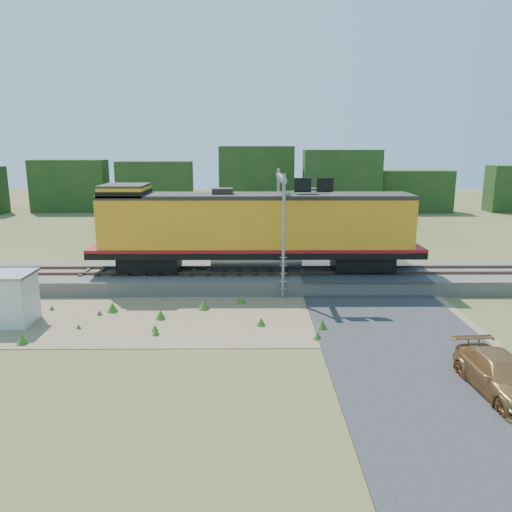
{
  "coord_description": "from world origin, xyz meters",
  "views": [
    {
      "loc": [
        0.73,
        -22.31,
        8.06
      ],
      "look_at": [
        0.92,
        3.0,
        2.4
      ],
      "focal_mm": 35.0,
      "sensor_mm": 36.0,
      "label": 1
    }
  ],
  "objects_px": {
    "signal_gantry": "(287,201)",
    "locomotive": "(251,228)",
    "shed": "(11,298)",
    "car": "(502,376)"
  },
  "relations": [
    {
      "from": "signal_gantry",
      "to": "car",
      "type": "xyz_separation_m",
      "value": [
        6.26,
        -12.61,
        -4.37
      ]
    },
    {
      "from": "signal_gantry",
      "to": "locomotive",
      "type": "bearing_deg",
      "value": 162.05
    },
    {
      "from": "shed",
      "to": "car",
      "type": "relative_size",
      "value": 0.55
    },
    {
      "from": "car",
      "to": "shed",
      "type": "bearing_deg",
      "value": 156.69
    },
    {
      "from": "shed",
      "to": "car",
      "type": "bearing_deg",
      "value": -19.58
    },
    {
      "from": "shed",
      "to": "car",
      "type": "xyz_separation_m",
      "value": [
        19.23,
        -6.78,
        -0.59
      ]
    },
    {
      "from": "shed",
      "to": "signal_gantry",
      "type": "relative_size",
      "value": 0.36
    },
    {
      "from": "locomotive",
      "to": "signal_gantry",
      "type": "relative_size",
      "value": 2.87
    },
    {
      "from": "signal_gantry",
      "to": "car",
      "type": "height_order",
      "value": "signal_gantry"
    },
    {
      "from": "shed",
      "to": "signal_gantry",
      "type": "xyz_separation_m",
      "value": [
        12.97,
        5.82,
        3.78
      ]
    }
  ]
}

